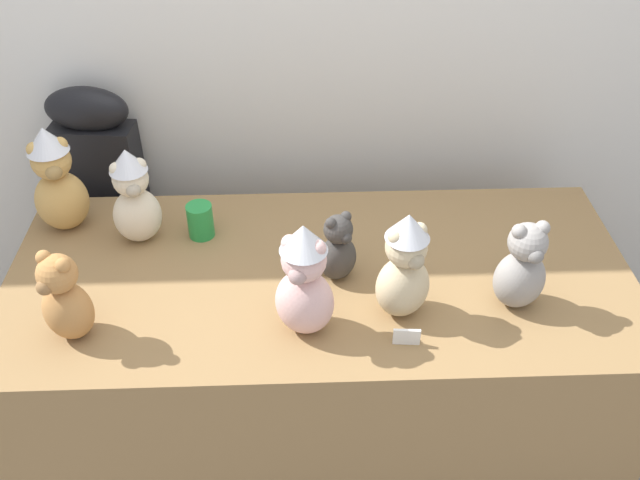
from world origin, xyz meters
name	(u,v)px	position (x,y,z in m)	size (l,w,h in m)	color
display_table	(320,357)	(0.00, 0.25, 0.36)	(1.83, 0.83, 0.73)	olive
instrument_case	(112,220)	(-0.75, 0.79, 0.54)	(0.29, 0.15, 1.07)	black
teddy_bear_caramel	(65,299)	(-0.65, 0.03, 0.85)	(0.18, 0.17, 0.27)	#B27A42
teddy_bear_ash	(522,268)	(0.53, 0.10, 0.86)	(0.16, 0.14, 0.28)	gray
teddy_bear_cream	(134,197)	(-0.55, 0.43, 0.88)	(0.18, 0.16, 0.32)	beige
teddy_bear_blush	(304,281)	(-0.05, 0.03, 0.89)	(0.19, 0.17, 0.34)	beige
teddy_bear_honey	(57,181)	(-0.79, 0.50, 0.90)	(0.20, 0.18, 0.35)	tan
teddy_bear_charcoal	(338,249)	(0.05, 0.23, 0.83)	(0.15, 0.14, 0.22)	#383533
teddy_bear_sand	(404,267)	(0.21, 0.08, 0.89)	(0.18, 0.17, 0.33)	#CCB78E
party_cup_green	(200,221)	(-0.36, 0.44, 0.78)	(0.08, 0.08, 0.11)	#238C3D
name_card_front_left	(407,337)	(0.21, -0.04, 0.75)	(0.07, 0.01, 0.05)	white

